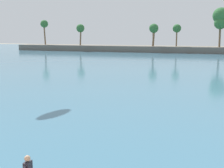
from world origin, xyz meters
The scene contains 2 objects.
sea centered at (0.00, 66.07, 0.03)m, with size 220.00×117.83×0.06m, color teal.
palm_headland centered at (5.44, 85.03, 3.66)m, with size 101.80×6.08×13.13m.
Camera 1 is at (6.60, -1.66, 5.82)m, focal length 47.16 mm.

